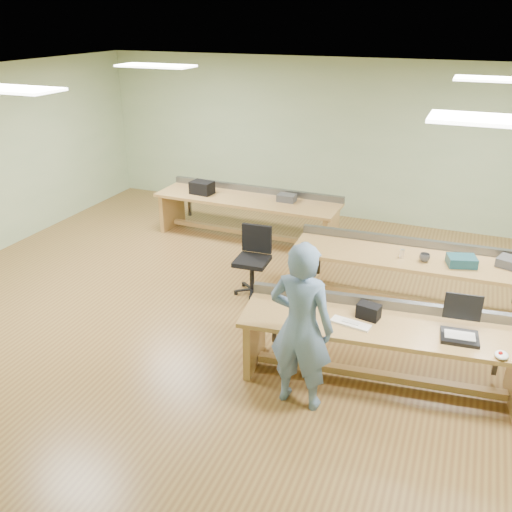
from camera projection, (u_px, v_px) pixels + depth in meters
name	position (u px, v px, depth m)	size (l,w,h in m)	color
floor	(270.00, 308.00, 7.48)	(10.00, 10.00, 0.00)	olive
ceiling	(273.00, 81.00, 6.25)	(10.00, 10.00, 0.00)	silver
wall_back	(346.00, 141.00, 10.24)	(10.00, 0.04, 3.00)	#A2B68A
wall_front	(52.00, 391.00, 3.49)	(10.00, 0.04, 3.00)	#A2B68A
fluor_panels	(273.00, 84.00, 6.26)	(6.20, 3.50, 0.03)	white
workbench_front	(381.00, 338.00, 5.77)	(3.05, 1.15, 0.86)	#AA8248
workbench_mid	(412.00, 268.00, 7.33)	(3.27, 1.01, 0.86)	#AA8248
workbench_back	(248.00, 208.00, 9.60)	(3.30, 0.92, 0.86)	#AA8248
person	(301.00, 327.00, 5.32)	(0.66, 0.43, 1.81)	#6785A8
laptop_base	(459.00, 337.00, 5.40)	(0.36, 0.30, 0.04)	black
laptop_screen	(463.00, 307.00, 5.41)	(0.36, 0.02, 0.29)	black
keyboard	(351.00, 324.00, 5.65)	(0.42, 0.14, 0.02)	silver
trackball_mouse	(502.00, 355.00, 5.10)	(0.13, 0.15, 0.06)	white
camera_bag	(369.00, 311.00, 5.74)	(0.24, 0.15, 0.16)	black
task_chair	(253.00, 269.00, 7.78)	(0.56, 0.56, 0.97)	black
parts_bin_teal	(462.00, 261.00, 6.95)	(0.35, 0.26, 0.12)	#163E49
mug	(425.00, 258.00, 7.07)	(0.14, 0.14, 0.11)	#38383B
drinks_can	(402.00, 254.00, 7.17)	(0.06, 0.06, 0.12)	white
storage_box_back	(202.00, 188.00, 9.69)	(0.39, 0.28, 0.22)	black
tray_back	(287.00, 198.00, 9.31)	(0.31, 0.22, 0.12)	#38383B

